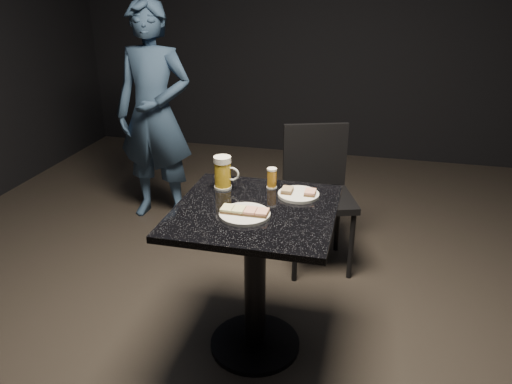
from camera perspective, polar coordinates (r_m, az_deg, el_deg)
floor at (r=2.59m, az=-0.11°, el=-17.08°), size 6.00×6.00×0.00m
plate_large at (r=2.11m, az=-1.30°, el=-2.56°), size 0.22×0.22×0.01m
plate_small at (r=2.30m, az=4.87°, el=-0.29°), size 0.19×0.19×0.01m
patron at (r=3.65m, az=-11.55°, el=8.67°), size 0.58×0.39×1.56m
table at (r=2.29m, az=-0.12°, el=-7.38°), size 0.70×0.70×0.75m
beer_mug at (r=2.36m, az=-3.78°, el=2.24°), size 0.12×0.08×0.16m
beer_tumbler at (r=2.37m, az=1.82°, el=1.60°), size 0.05×0.05×0.10m
chair at (r=3.05m, az=7.04°, el=0.50°), size 0.50×0.50×0.87m
canapes_on_plate_large at (r=2.10m, az=-1.30°, el=-2.16°), size 0.20×0.07×0.02m
canapes_on_plate_small at (r=2.30m, az=4.89°, el=0.08°), size 0.16×0.07×0.02m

